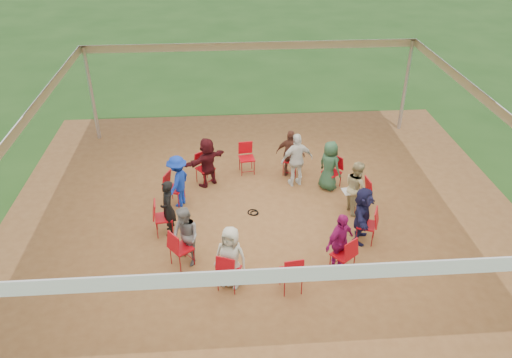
{
  "coord_description": "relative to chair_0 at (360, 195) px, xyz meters",
  "views": [
    {
      "loc": [
        -0.95,
        -9.99,
        7.28
      ],
      "look_at": [
        -0.2,
        0.3,
        1.05
      ],
      "focal_mm": 35.0,
      "sensor_mm": 36.0,
      "label": 1
    }
  ],
  "objects": [
    {
      "name": "ground",
      "position": [
        -2.42,
        -0.31,
        -0.45
      ],
      "size": [
        80.0,
        80.0,
        0.0
      ],
      "primitive_type": "plane",
      "color": "#204816",
      "rests_on": "ground"
    },
    {
      "name": "dirt_patch",
      "position": [
        -2.42,
        -0.31,
        -0.44
      ],
      "size": [
        13.0,
        13.0,
        0.0
      ],
      "primitive_type": "plane",
      "color": "brown",
      "rests_on": "ground"
    },
    {
      "name": "tent",
      "position": [
        -2.42,
        -0.31,
        1.92
      ],
      "size": [
        10.33,
        10.33,
        3.0
      ],
      "color": "#B2B2B7",
      "rests_on": "ground"
    },
    {
      "name": "chair_0",
      "position": [
        0.0,
        0.0,
        0.0
      ],
      "size": [
        0.49,
        0.47,
        0.9
      ],
      "primitive_type": null,
      "rotation": [
        0.0,
        0.0,
        1.7
      ],
      "color": "#AE0711",
      "rests_on": "ground"
    },
    {
      "name": "chair_1",
      "position": [
        -0.48,
        1.17,
        0.0
      ],
      "size": [
        0.6,
        0.6,
        0.9
      ],
      "primitive_type": null,
      "rotation": [
        0.0,
        0.0,
        2.22
      ],
      "color": "#AE0711",
      "rests_on": "ground"
    },
    {
      "name": "chair_2",
      "position": [
        -1.48,
        1.94,
        0.0
      ],
      "size": [
        0.56,
        0.57,
        0.9
      ],
      "primitive_type": null,
      "rotation": [
        0.0,
        0.0,
        2.75
      ],
      "color": "#AE0711",
      "rests_on": "ground"
    },
    {
      "name": "chair_3",
      "position": [
        -2.73,
        2.11,
        0.0
      ],
      "size": [
        0.47,
        0.49,
        0.9
      ],
      "primitive_type": null,
      "rotation": [
        0.0,
        0.0,
        -3.01
      ],
      "color": "#AE0711",
      "rests_on": "ground"
    },
    {
      "name": "chair_4",
      "position": [
        -3.9,
        1.63,
        0.0
      ],
      "size": [
        0.6,
        0.6,
        0.9
      ],
      "primitive_type": null,
      "rotation": [
        0.0,
        0.0,
        -2.49
      ],
      "color": "#AE0711",
      "rests_on": "ground"
    },
    {
      "name": "chair_5",
      "position": [
        -4.68,
        0.63,
        0.0
      ],
      "size": [
        0.57,
        0.56,
        0.9
      ],
      "primitive_type": null,
      "rotation": [
        0.0,
        0.0,
        -1.97
      ],
      "color": "#AE0711",
      "rests_on": "ground"
    },
    {
      "name": "chair_6",
      "position": [
        -4.84,
        -0.63,
        0.0
      ],
      "size": [
        0.49,
        0.47,
        0.9
      ],
      "primitive_type": null,
      "rotation": [
        0.0,
        0.0,
        -1.44
      ],
      "color": "#AE0711",
      "rests_on": "ground"
    },
    {
      "name": "chair_7",
      "position": [
        -4.36,
        -1.79,
        0.0
      ],
      "size": [
        0.6,
        0.6,
        0.9
      ],
      "primitive_type": null,
      "rotation": [
        0.0,
        0.0,
        -0.92
      ],
      "color": "#AE0711",
      "rests_on": "ground"
    },
    {
      "name": "chair_8",
      "position": [
        -3.36,
        -2.57,
        0.0
      ],
      "size": [
        0.56,
        0.57,
        0.9
      ],
      "primitive_type": null,
      "rotation": [
        0.0,
        0.0,
        -0.4
      ],
      "color": "#AE0711",
      "rests_on": "ground"
    },
    {
      "name": "chair_9",
      "position": [
        -2.11,
        -2.73,
        0.0
      ],
      "size": [
        0.47,
        0.49,
        0.9
      ],
      "primitive_type": null,
      "rotation": [
        0.0,
        0.0,
        0.13
      ],
      "color": "#AE0711",
      "rests_on": "ground"
    },
    {
      "name": "chair_10",
      "position": [
        -0.94,
        -2.25,
        0.0
      ],
      "size": [
        0.6,
        0.6,
        0.9
      ],
      "primitive_type": null,
      "rotation": [
        0.0,
        0.0,
        0.65
      ],
      "color": "#AE0711",
      "rests_on": "ground"
    },
    {
      "name": "chair_11",
      "position": [
        -0.17,
        -1.25,
        0.0
      ],
      "size": [
        0.57,
        0.56,
        0.9
      ],
      "primitive_type": null,
      "rotation": [
        0.0,
        0.0,
        1.18
      ],
      "color": "#AE0711",
      "rests_on": "ground"
    },
    {
      "name": "person_seated_0",
      "position": [
        -0.12,
        -0.02,
        0.26
      ],
      "size": [
        0.48,
        0.73,
        1.4
      ],
      "primitive_type": "imported",
      "rotation": [
        0.0,
        0.0,
        1.7
      ],
      "color": "#978B60",
      "rests_on": "ground"
    },
    {
      "name": "person_seated_1",
      "position": [
        -0.58,
        1.1,
        0.26
      ],
      "size": [
        0.72,
        0.78,
        1.4
      ],
      "primitive_type": "imported",
      "rotation": [
        0.0,
        0.0,
        2.22
      ],
      "color": "#274B31",
      "rests_on": "ground"
    },
    {
      "name": "person_seated_2",
      "position": [
        -1.53,
        1.83,
        0.26
      ],
      "size": [
        0.92,
        0.7,
        1.4
      ],
      "primitive_type": "imported",
      "rotation": [
        0.0,
        0.0,
        2.75
      ],
      "color": "#522B20",
      "rests_on": "ground"
    },
    {
      "name": "person_seated_3",
      "position": [
        -3.83,
        1.53,
        0.26
      ],
      "size": [
        1.33,
        1.18,
        1.4
      ],
      "primitive_type": "imported",
      "rotation": [
        0.0,
        0.0,
        -2.49
      ],
      "color": "#420E13",
      "rests_on": "ground"
    },
    {
      "name": "person_seated_4",
      "position": [
        -4.56,
        0.58,
        0.26
      ],
      "size": [
        0.76,
        1.01,
        1.4
      ],
      "primitive_type": "imported",
      "rotation": [
        0.0,
        0.0,
        -1.97
      ],
      "color": "#0E2B9B",
      "rests_on": "ground"
    },
    {
      "name": "person_seated_5",
      "position": [
        -4.72,
        -0.61,
        0.26
      ],
      "size": [
        0.4,
        0.55,
        1.4
      ],
      "primitive_type": "imported",
      "rotation": [
        0.0,
        0.0,
        -1.44
      ],
      "color": "black",
      "rests_on": "ground"
    },
    {
      "name": "person_seated_6",
      "position": [
        -4.27,
        -1.72,
        0.26
      ],
      "size": [
        0.73,
        0.78,
        1.4
      ],
      "primitive_type": "imported",
      "rotation": [
        0.0,
        0.0,
        -0.92
      ],
      "color": "slate",
      "rests_on": "ground"
    },
    {
      "name": "person_seated_7",
      "position": [
        -3.32,
        -2.46,
        0.26
      ],
      "size": [
        0.78,
        0.62,
        1.4
      ],
      "primitive_type": "imported",
      "rotation": [
        0.0,
        0.0,
        -0.4
      ],
      "color": "#B7B5A3",
      "rests_on": "ground"
    },
    {
      "name": "person_seated_8",
      "position": [
        -1.01,
        -2.16,
        0.26
      ],
      "size": [
        0.91,
        0.83,
        1.4
      ],
      "primitive_type": "imported",
      "rotation": [
        0.0,
        0.0,
        0.65
      ],
      "color": "#93125B",
      "rests_on": "ground"
    },
    {
      "name": "person_seated_9",
      "position": [
        -0.28,
        -1.21,
        0.26
      ],
      "size": [
        0.95,
        1.39,
        1.4
      ],
      "primitive_type": "imported",
      "rotation": [
        0.0,
        0.0,
        1.18
      ],
      "color": "#18183C",
      "rests_on": "ground"
    },
    {
      "name": "standing_person",
      "position": [
        -1.42,
        1.35,
        0.32
      ],
      "size": [
        0.98,
        0.65,
        1.54
      ],
      "primitive_type": "imported",
      "rotation": [
        0.0,
        0.0,
        3.37
      ],
      "color": "silver",
      "rests_on": "ground"
    },
    {
      "name": "cable_coil",
      "position": [
        -2.68,
        0.05,
        -0.43
      ],
      "size": [
        0.36,
        0.36,
        0.03
      ],
      "rotation": [
        0.0,
        0.0,
        0.38
      ],
      "color": "black",
      "rests_on": "ground"
    },
    {
      "name": "laptop",
      "position": [
        -0.27,
        -0.04,
        0.22
      ],
      "size": [
        0.32,
        0.38,
        0.24
      ],
      "rotation": [
        0.0,
        0.0,
        1.7
      ],
      "color": "#B7B7BC",
      "rests_on": "ground"
    }
  ]
}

